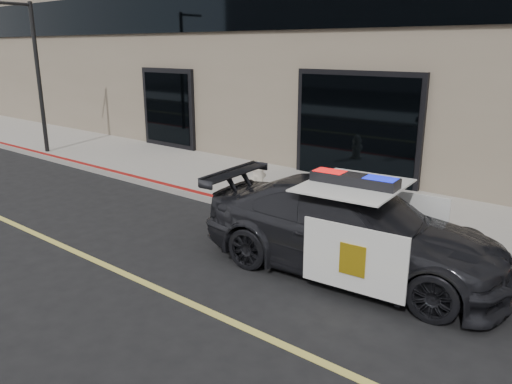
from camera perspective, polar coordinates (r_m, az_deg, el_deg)
The scene contains 5 objects.
ground at distance 7.31m, azimuth -9.01°, elevation -11.84°, with size 120.00×120.00×0.00m, color black.
sidewalk_n at distance 11.17m, azimuth 11.35°, elevation -1.48°, with size 60.00×3.50×0.15m, color gray.
police_car at distance 7.89m, azimuth 10.87°, elevation -4.15°, with size 2.81×5.16×1.58m.
fire_hydrant at distance 11.56m, azimuth 0.23°, elevation 1.62°, with size 0.33×0.46×0.74m.
street_light at distance 17.34m, azimuth -23.83°, elevation 12.48°, with size 0.13×1.16×4.58m.
Camera 1 is at (4.89, -4.22, 3.41)m, focal length 35.00 mm.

